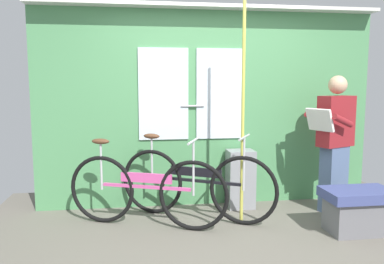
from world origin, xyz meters
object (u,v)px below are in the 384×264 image
trash_bin_by_wall (240,179)px  handrail_pole (243,114)px  bicycle_leaning_behind (195,184)px  passenger_reading_newspaper (335,141)px  bench_seat_corner (358,210)px  bicycle_near_door (146,190)px

trash_bin_by_wall → handrail_pole: 0.99m
bicycle_leaning_behind → handrail_pole: bearing=8.6°
passenger_reading_newspaper → trash_bin_by_wall: 1.19m
trash_bin_by_wall → bench_seat_corner: trash_bin_by_wall is taller
handrail_pole → bench_seat_corner: size_ratio=3.42×
bicycle_leaning_behind → trash_bin_by_wall: (0.61, 0.33, -0.05)m
handrail_pole → bench_seat_corner: handrail_pole is taller
bench_seat_corner → passenger_reading_newspaper: bearing=83.7°
bicycle_near_door → handrail_pole: 1.31m
handrail_pole → passenger_reading_newspaper: bearing=9.6°
passenger_reading_newspaper → bicycle_near_door: bearing=-18.2°
trash_bin_by_wall → bench_seat_corner: (0.97, -0.98, -0.11)m
handrail_pole → bicycle_near_door: bearing=179.1°
bicycle_leaning_behind → handrail_pole: 0.95m
bicycle_near_door → bicycle_leaning_behind: bicycle_leaning_behind is taller
bicycle_near_door → passenger_reading_newspaper: size_ratio=1.03×
bicycle_leaning_behind → trash_bin_by_wall: bicycle_leaning_behind is taller
passenger_reading_newspaper → trash_bin_by_wall: bearing=-39.8°
passenger_reading_newspaper → bench_seat_corner: size_ratio=2.30×
handrail_pole → bench_seat_corner: 1.53m
bicycle_near_door → bicycle_leaning_behind: 0.58m
handrail_pole → bench_seat_corner: (1.09, -0.47, -0.96)m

